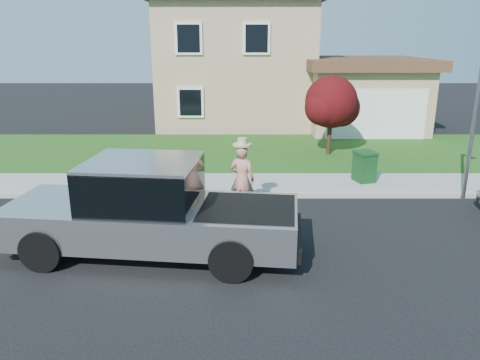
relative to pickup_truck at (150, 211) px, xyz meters
name	(u,v)px	position (x,y,z in m)	size (l,w,h in m)	color
ground	(231,236)	(1.74, 0.92, -1.00)	(80.00, 80.00, 0.00)	black
curb	(266,195)	(2.74, 3.82, -0.94)	(40.00, 0.20, 0.12)	gray
sidewalk	(264,184)	(2.74, 4.92, -0.92)	(40.00, 2.00, 0.15)	gray
lawn	(259,152)	(2.74, 9.42, -0.95)	(40.00, 7.00, 0.10)	#1E4413
house	(259,65)	(3.06, 17.30, 2.17)	(14.00, 11.30, 6.85)	tan
pickup_truck	(150,211)	(0.00, 0.00, 0.00)	(6.72, 2.91, 2.14)	black
woman	(242,178)	(2.02, 2.60, -0.01)	(0.80, 0.66, 2.09)	tan
ornamental_tree	(332,104)	(5.60, 8.92, 1.11)	(2.29, 2.07, 3.15)	black
trash_bin	(364,166)	(6.00, 5.01, -0.35)	(0.77, 0.83, 0.99)	#103B16
street_lamp	(478,108)	(8.65, 3.55, 1.75)	(0.39, 0.62, 4.83)	slate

